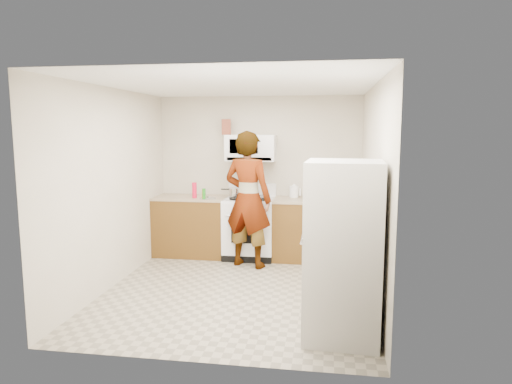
% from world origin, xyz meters
% --- Properties ---
extents(floor, '(3.60, 3.60, 0.00)m').
position_xyz_m(floor, '(0.00, 0.00, 0.00)').
color(floor, gray).
rests_on(floor, ground).
extents(back_wall, '(3.20, 0.02, 2.50)m').
position_xyz_m(back_wall, '(0.00, 1.79, 1.25)').
color(back_wall, beige).
rests_on(back_wall, floor).
extents(right_wall, '(0.02, 3.60, 2.50)m').
position_xyz_m(right_wall, '(1.59, 0.00, 1.25)').
color(right_wall, beige).
rests_on(right_wall, floor).
extents(cabinet_left, '(1.12, 0.62, 0.90)m').
position_xyz_m(cabinet_left, '(-1.04, 1.49, 0.45)').
color(cabinet_left, '#583615').
rests_on(cabinet_left, floor).
extents(counter_left, '(1.14, 0.64, 0.03)m').
position_xyz_m(counter_left, '(-1.04, 1.49, 0.92)').
color(counter_left, tan).
rests_on(counter_left, cabinet_left).
extents(cabinet_right, '(0.80, 0.62, 0.90)m').
position_xyz_m(cabinet_right, '(0.68, 1.49, 0.45)').
color(cabinet_right, '#583615').
rests_on(cabinet_right, floor).
extents(counter_right, '(0.82, 0.64, 0.03)m').
position_xyz_m(counter_right, '(0.68, 1.49, 0.92)').
color(counter_right, tan).
rests_on(counter_right, cabinet_right).
extents(gas_range, '(0.76, 0.65, 1.13)m').
position_xyz_m(gas_range, '(-0.10, 1.48, 0.49)').
color(gas_range, white).
rests_on(gas_range, floor).
extents(microwave, '(0.76, 0.38, 0.40)m').
position_xyz_m(microwave, '(-0.10, 1.61, 1.70)').
color(microwave, white).
rests_on(microwave, back_wall).
extents(person, '(0.83, 0.67, 1.97)m').
position_xyz_m(person, '(-0.05, 1.02, 0.98)').
color(person, tan).
rests_on(person, floor).
extents(fridge, '(0.74, 0.74, 1.70)m').
position_xyz_m(fridge, '(1.23, -1.10, 0.85)').
color(fridge, silver).
rests_on(fridge, floor).
extents(kettle, '(0.18, 0.18, 0.17)m').
position_xyz_m(kettle, '(0.57, 1.68, 1.02)').
color(kettle, white).
rests_on(kettle, counter_right).
extents(jug, '(0.17, 0.17, 0.24)m').
position_xyz_m(jug, '(-0.50, 1.66, 2.02)').
color(jug, maroon).
rests_on(jug, microwave).
extents(saucepan, '(0.24, 0.24, 0.12)m').
position_xyz_m(saucepan, '(-0.34, 1.58, 1.01)').
color(saucepan, silver).
rests_on(saucepan, gas_range).
extents(tray, '(0.27, 0.19, 0.05)m').
position_xyz_m(tray, '(-0.00, 1.42, 0.96)').
color(tray, white).
rests_on(tray, gas_range).
extents(bottle_spray, '(0.08, 0.08, 0.24)m').
position_xyz_m(bottle_spray, '(-0.94, 1.37, 1.05)').
color(bottle_spray, red).
rests_on(bottle_spray, counter_left).
extents(bottle_hot_sauce, '(0.06, 0.06, 0.15)m').
position_xyz_m(bottle_hot_sauce, '(-0.78, 1.28, 1.01)').
color(bottle_hot_sauce, orange).
rests_on(bottle_hot_sauce, counter_left).
extents(bottle_green_cap, '(0.06, 0.06, 0.16)m').
position_xyz_m(bottle_green_cap, '(-0.76, 1.25, 1.02)').
color(bottle_green_cap, '#1A7C16').
rests_on(bottle_green_cap, counter_left).
extents(pot_lid, '(0.27, 0.27, 0.01)m').
position_xyz_m(pot_lid, '(-0.72, 1.32, 0.94)').
color(pot_lid, silver).
rests_on(pot_lid, counter_left).
extents(broom, '(0.21, 0.19, 1.23)m').
position_xyz_m(broom, '(1.51, 1.22, 0.62)').
color(broom, white).
rests_on(broom, floor).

